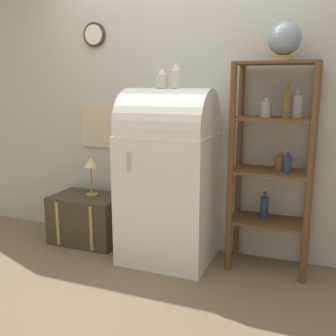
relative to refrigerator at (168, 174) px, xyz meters
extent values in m
plane|color=#7A664C|center=(0.00, -0.23, -0.76)|extent=(12.00, 12.00, 0.00)
cube|color=#B7B7AD|center=(0.00, 0.34, 0.59)|extent=(7.00, 0.05, 2.70)
cylinder|color=#382D1E|center=(-0.86, 0.30, 1.19)|extent=(0.22, 0.03, 0.22)
cylinder|color=beige|center=(-0.86, 0.29, 1.19)|extent=(0.18, 0.01, 0.18)
cube|color=#C6B793|center=(-0.81, 0.31, 0.34)|extent=(0.45, 0.02, 0.41)
cube|color=white|center=(0.00, 0.00, -0.21)|extent=(0.75, 0.64, 1.09)
cylinder|color=white|center=(0.00, 0.00, 0.41)|extent=(0.73, 0.61, 0.61)
cylinder|color=#B7B7BC|center=(-0.20, -0.34, 0.15)|extent=(0.02, 0.02, 0.15)
cube|color=#423828|center=(-0.86, 0.06, -0.53)|extent=(0.66, 0.44, 0.46)
cube|color=#AD8942|center=(-1.04, -0.17, -0.53)|extent=(0.03, 0.01, 0.41)
cube|color=#AD8942|center=(-0.68, -0.17, -0.53)|extent=(0.03, 0.01, 0.41)
cylinder|color=brown|center=(0.54, -0.04, 0.07)|extent=(0.05, 0.05, 1.66)
cylinder|color=brown|center=(1.12, -0.04, 0.07)|extent=(0.05, 0.05, 1.66)
cylinder|color=brown|center=(0.54, 0.27, 0.07)|extent=(0.05, 0.05, 1.66)
cylinder|color=brown|center=(1.12, 0.27, 0.07)|extent=(0.05, 0.05, 1.66)
cube|color=brown|center=(0.83, 0.12, -0.35)|extent=(0.61, 0.35, 0.02)
cube|color=brown|center=(0.83, 0.12, 0.06)|extent=(0.61, 0.35, 0.02)
cube|color=brown|center=(0.83, 0.12, 0.48)|extent=(0.61, 0.35, 0.02)
cube|color=brown|center=(0.83, 0.12, 0.90)|extent=(0.61, 0.35, 0.02)
cylinder|color=#9E998E|center=(0.98, 0.15, 0.57)|extent=(0.10, 0.10, 0.17)
cylinder|color=#9E998E|center=(0.98, 0.15, 0.68)|extent=(0.04, 0.04, 0.04)
cylinder|color=brown|center=(0.92, 0.09, 0.59)|extent=(0.07, 0.07, 0.21)
cylinder|color=brown|center=(0.92, 0.09, 0.72)|extent=(0.03, 0.03, 0.05)
cylinder|color=brown|center=(0.89, 0.14, 0.13)|extent=(0.10, 0.10, 0.12)
cylinder|color=brown|center=(0.89, 0.14, 0.21)|extent=(0.04, 0.04, 0.03)
cylinder|color=#23334C|center=(0.95, 0.07, 0.14)|extent=(0.07, 0.07, 0.13)
cylinder|color=#23334C|center=(0.95, 0.07, 0.22)|extent=(0.03, 0.03, 0.03)
cylinder|color=#23334C|center=(0.79, 0.15, -0.25)|extent=(0.07, 0.07, 0.18)
cylinder|color=#23334C|center=(0.79, 0.15, -0.14)|extent=(0.03, 0.03, 0.05)
cylinder|color=#9E998E|center=(0.77, 0.10, 0.55)|extent=(0.08, 0.08, 0.12)
cylinder|color=#9E998E|center=(0.77, 0.10, 0.62)|extent=(0.03, 0.03, 0.03)
cylinder|color=#AD8942|center=(0.87, 0.10, 0.93)|extent=(0.14, 0.14, 0.04)
sphere|color=#7F939E|center=(0.87, 0.10, 1.07)|extent=(0.24, 0.24, 0.24)
cylinder|color=beige|center=(-0.05, -0.01, 0.76)|extent=(0.09, 0.09, 0.10)
cone|color=beige|center=(-0.05, -0.01, 0.84)|extent=(0.08, 0.08, 0.06)
cylinder|color=beige|center=(0.06, 0.01, 0.77)|extent=(0.10, 0.10, 0.13)
cone|color=beige|center=(0.06, 0.01, 0.87)|extent=(0.08, 0.08, 0.07)
cylinder|color=#AD8942|center=(-0.82, 0.09, -0.29)|extent=(0.11, 0.11, 0.02)
cylinder|color=#AD8942|center=(-0.82, 0.09, -0.15)|extent=(0.02, 0.02, 0.26)
cone|color=#DBC184|center=(-0.82, 0.09, 0.02)|extent=(0.13, 0.13, 0.09)
camera|label=1|loc=(1.18, -3.00, 0.74)|focal=42.00mm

